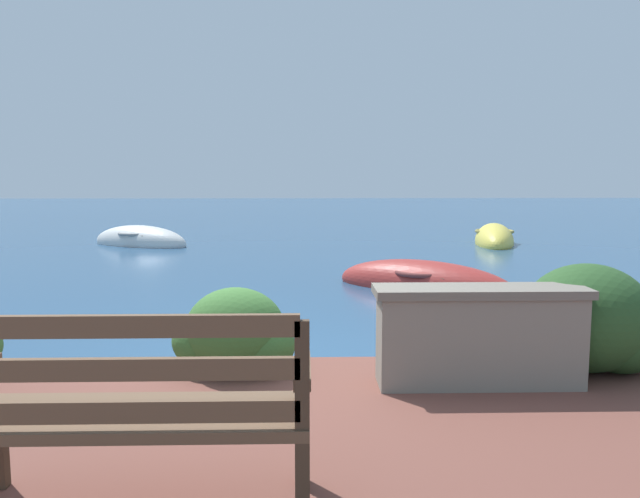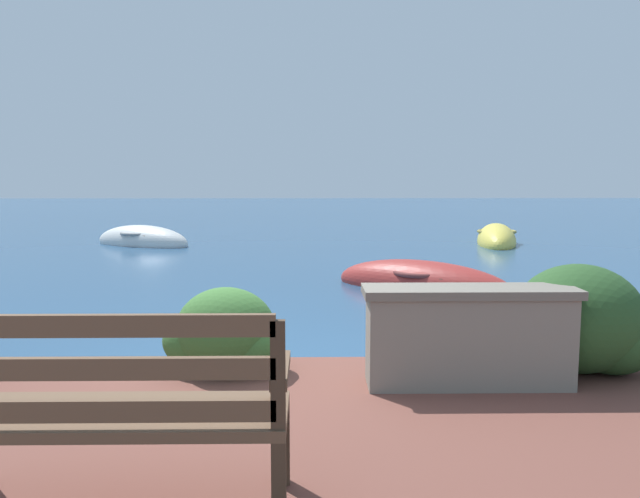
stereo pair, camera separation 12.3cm
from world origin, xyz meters
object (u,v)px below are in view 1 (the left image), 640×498
rowboat_mid (140,242)px  park_bench (135,408)px  rowboat_far (494,241)px  rowboat_nearest (423,285)px  mooring_buoy (569,311)px

rowboat_mid → park_bench: bearing=-46.9°
park_bench → rowboat_far: (5.43, 12.62, -0.63)m
rowboat_far → rowboat_nearest: bearing=168.3°
rowboat_mid → mooring_buoy: rowboat_mid is taller
rowboat_nearest → mooring_buoy: 2.37m
rowboat_mid → rowboat_far: (8.66, 0.11, 0.00)m
rowboat_mid → mooring_buoy: 10.64m
rowboat_nearest → mooring_buoy: bearing=-17.8°
mooring_buoy → rowboat_nearest: bearing=125.7°
mooring_buoy → rowboat_far: bearing=79.1°
rowboat_mid → rowboat_far: 8.66m
rowboat_nearest → mooring_buoy: (1.38, -1.92, 0.02)m
park_bench → mooring_buoy: 6.05m
rowboat_nearest → rowboat_mid: size_ratio=0.99×
park_bench → rowboat_mid: size_ratio=0.53×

